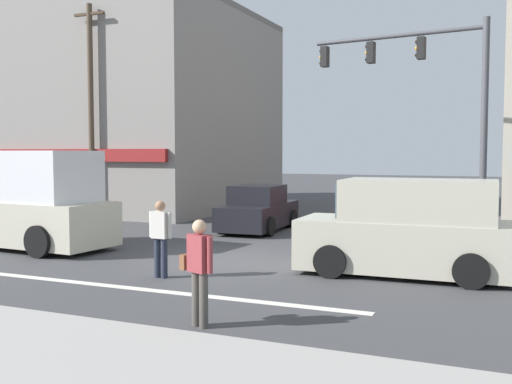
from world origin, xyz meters
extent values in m
plane|color=#3D3D3F|center=(0.00, 0.00, 0.00)|extent=(120.00, 120.00, 0.00)
cube|color=silver|center=(0.00, -3.50, 0.00)|extent=(9.00, 0.24, 0.01)
cube|color=gray|center=(-11.09, 11.85, 4.60)|extent=(11.86, 11.34, 9.19)
cube|color=maroon|center=(-11.09, 6.08, 2.60)|extent=(11.27, 0.24, 0.50)
cube|color=#635F5B|center=(-11.09, 11.85, 9.34)|extent=(11.86, 11.34, 0.30)
cylinder|color=brown|center=(-8.82, 5.91, 4.26)|extent=(0.22, 0.22, 8.51)
cube|color=#473828|center=(-8.82, 5.91, 8.11)|extent=(1.40, 0.12, 0.10)
cylinder|color=#47474C|center=(5.84, 3.47, 3.10)|extent=(0.18, 0.18, 6.20)
cylinder|color=#47474C|center=(3.46, 3.79, 5.95)|extent=(4.77, 0.76, 0.12)
cube|color=black|center=(4.17, 3.69, 5.55)|extent=(0.23, 0.26, 0.60)
sphere|color=black|center=(4.05, 3.71, 5.73)|extent=(0.12, 0.12, 0.12)
sphere|color=orange|center=(4.05, 3.71, 5.55)|extent=(0.12, 0.12, 0.12)
sphere|color=black|center=(4.05, 3.71, 5.37)|extent=(0.12, 0.12, 0.12)
cube|color=black|center=(2.74, 3.88, 5.55)|extent=(0.23, 0.26, 0.60)
sphere|color=black|center=(2.62, 3.90, 5.73)|extent=(0.12, 0.12, 0.12)
sphere|color=orange|center=(2.62, 3.90, 5.55)|extent=(0.12, 0.12, 0.12)
sphere|color=black|center=(2.62, 3.90, 5.37)|extent=(0.12, 0.12, 0.12)
cube|color=black|center=(1.32, 4.08, 5.55)|extent=(0.23, 0.26, 0.60)
sphere|color=black|center=(1.20, 4.09, 5.73)|extent=(0.12, 0.12, 0.12)
sphere|color=orange|center=(1.20, 4.09, 5.55)|extent=(0.12, 0.12, 0.12)
sphere|color=black|center=(1.20, 4.09, 5.37)|extent=(0.12, 0.12, 0.12)
cube|color=#B7B29E|center=(-6.22, -0.43, 0.75)|extent=(5.73, 2.39, 1.20)
cube|color=silver|center=(-5.67, -0.47, 2.05)|extent=(3.52, 2.13, 1.40)
cylinder|color=black|center=(-7.88, 0.69, 0.42)|extent=(0.85, 0.30, 0.84)
cylinder|color=black|center=(-4.56, -1.55, 0.42)|extent=(0.85, 0.30, 0.84)
cylinder|color=black|center=(-4.42, 0.44, 0.42)|extent=(0.85, 0.30, 0.84)
cube|color=#B7B29E|center=(4.40, -0.03, 0.66)|extent=(4.66, 1.99, 1.10)
cube|color=#B7B29E|center=(4.70, -0.02, 1.66)|extent=(3.26, 1.90, 0.90)
cube|color=#475666|center=(3.08, -0.07, 1.66)|extent=(0.11, 1.66, 0.76)
cylinder|color=black|center=(3.01, -0.99, 0.36)|extent=(0.73, 0.22, 0.72)
cylinder|color=black|center=(2.95, 0.85, 0.36)|extent=(0.73, 0.22, 0.72)
cylinder|color=black|center=(5.86, -0.90, 0.36)|extent=(0.73, 0.22, 0.72)
cylinder|color=black|center=(5.80, 0.94, 0.36)|extent=(0.73, 0.22, 0.72)
cube|color=maroon|center=(1.67, 9.99, 0.54)|extent=(1.74, 4.12, 0.80)
cube|color=maroon|center=(1.67, 10.09, 1.26)|extent=(1.58, 1.92, 0.64)
cube|color=#475666|center=(1.68, 9.12, 1.26)|extent=(1.44, 0.08, 0.54)
cylinder|color=black|center=(2.53, 8.73, 0.32)|extent=(0.19, 0.64, 0.64)
cylinder|color=black|center=(0.83, 8.71, 0.32)|extent=(0.19, 0.64, 0.64)
cylinder|color=black|center=(2.51, 11.27, 0.32)|extent=(0.19, 0.64, 0.64)
cylinder|color=black|center=(0.81, 11.26, 0.32)|extent=(0.19, 0.64, 0.64)
cube|color=black|center=(-1.53, 5.70, 0.54)|extent=(1.93, 4.19, 0.80)
cube|color=black|center=(-1.52, 5.60, 1.26)|extent=(1.67, 1.99, 0.64)
cube|color=#475666|center=(-1.58, 6.57, 1.26)|extent=(1.44, 0.14, 0.54)
cylinder|color=black|center=(-2.45, 6.92, 0.32)|extent=(0.22, 0.65, 0.64)
cylinder|color=black|center=(-0.75, 7.01, 0.32)|extent=(0.22, 0.65, 0.64)
cylinder|color=black|center=(-2.31, 4.38, 0.32)|extent=(0.22, 0.65, 0.64)
cylinder|color=black|center=(-0.61, 4.48, 0.32)|extent=(0.22, 0.65, 0.64)
cylinder|color=#4C4742|center=(2.27, -5.32, 0.43)|extent=(0.14, 0.14, 0.86)
cylinder|color=#4C4742|center=(2.10, -5.26, 0.43)|extent=(0.14, 0.14, 0.86)
cube|color=maroon|center=(2.19, -5.29, 1.15)|extent=(0.42, 0.34, 0.58)
sphere|color=tan|center=(2.19, -5.29, 1.56)|extent=(0.22, 0.22, 0.22)
cylinder|color=maroon|center=(2.41, -5.38, 1.15)|extent=(0.09, 0.09, 0.56)
cylinder|color=maroon|center=(1.96, -5.20, 1.15)|extent=(0.09, 0.09, 0.56)
cube|color=brown|center=(1.90, -5.13, 0.98)|extent=(0.21, 0.30, 0.24)
cylinder|color=#232838|center=(-0.26, -2.41, 0.43)|extent=(0.14, 0.14, 0.86)
cylinder|color=#232838|center=(-0.44, -2.40, 0.43)|extent=(0.14, 0.14, 0.86)
cube|color=beige|center=(-0.35, -2.40, 1.15)|extent=(0.37, 0.24, 0.58)
sphere|color=#9E7051|center=(-0.35, -2.40, 1.56)|extent=(0.22, 0.22, 0.22)
cylinder|color=beige|center=(-0.11, -2.42, 1.15)|extent=(0.09, 0.09, 0.56)
cylinder|color=beige|center=(-0.59, -2.39, 1.15)|extent=(0.09, 0.09, 0.56)
camera|label=1|loc=(6.60, -13.30, 2.69)|focal=42.00mm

